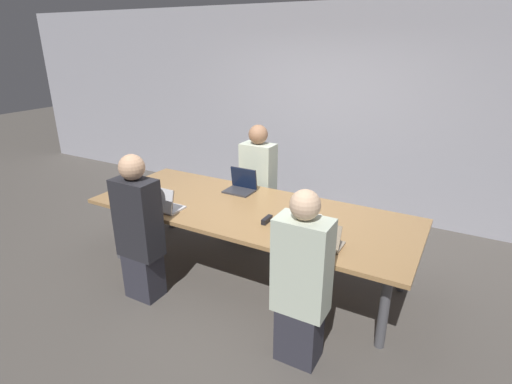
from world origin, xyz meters
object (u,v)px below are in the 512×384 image
(laptop_far_midleft, at_px, (241,185))
(stapler, at_px, (267,220))
(laptop_near_left, at_px, (164,204))
(person_near_left, at_px, (139,231))
(laptop_near_right, at_px, (321,239))
(person_far_midleft, at_px, (258,184))
(bottle_near_right, at_px, (297,222))
(person_near_right, at_px, (301,283))

(laptop_far_midleft, xyz_separation_m, stapler, (0.63, -0.59, -0.05))
(laptop_near_left, relative_size, person_near_left, 0.22)
(laptop_near_right, xyz_separation_m, stapler, (-0.60, 0.19, -0.04))
(laptop_far_midleft, xyz_separation_m, person_far_midleft, (-0.01, 0.41, -0.12))
(laptop_far_midleft, height_order, stapler, laptop_far_midleft)
(laptop_far_midleft, distance_m, stapler, 0.87)
(laptop_near_right, xyz_separation_m, bottle_near_right, (-0.26, 0.10, 0.05))
(bottle_near_right, height_order, laptop_far_midleft, bottle_near_right)
(person_near_left, bearing_deg, laptop_near_left, -85.48)
(laptop_near_left, bearing_deg, bottle_near_right, -173.06)
(bottle_near_right, distance_m, person_near_left, 1.44)
(laptop_near_right, xyz_separation_m, person_far_midleft, (-1.24, 1.19, -0.11))
(person_far_midleft, bearing_deg, laptop_near_left, -106.55)
(bottle_near_right, relative_size, stapler, 1.83)
(person_near_left, height_order, person_far_midleft, person_near_left)
(laptop_near_right, height_order, bottle_near_right, bottle_near_right)
(laptop_near_left, xyz_separation_m, person_far_midleft, (0.37, 1.26, -0.12))
(bottle_near_right, relative_size, person_near_left, 0.19)
(person_far_midleft, height_order, stapler, person_far_midleft)
(person_near_right, distance_m, laptop_near_left, 1.71)
(laptop_near_right, distance_m, laptop_near_left, 1.62)
(laptop_near_right, distance_m, laptop_far_midleft, 1.46)
(person_near_right, xyz_separation_m, person_near_left, (-1.62, 0.03, 0.01))
(laptop_far_midleft, distance_m, person_far_midleft, 0.42)
(person_near_right, relative_size, person_near_left, 0.99)
(laptop_near_right, distance_m, bottle_near_right, 0.29)
(person_near_right, distance_m, person_far_midleft, 2.11)
(bottle_near_right, bearing_deg, person_near_left, -157.27)
(bottle_near_right, bearing_deg, stapler, 164.88)
(laptop_far_midleft, bearing_deg, person_far_midleft, 91.34)
(laptop_near_right, relative_size, stapler, 2.31)
(person_near_left, relative_size, laptop_far_midleft, 4.41)
(bottle_near_right, height_order, laptop_near_left, bottle_near_right)
(bottle_near_right, relative_size, person_far_midleft, 0.19)
(laptop_near_right, height_order, person_near_right, person_near_right)
(laptop_near_right, height_order, stapler, laptop_near_right)
(person_near_left, distance_m, stapler, 1.18)
(person_near_right, xyz_separation_m, laptop_far_midleft, (-1.27, 1.27, 0.13))
(bottle_near_right, bearing_deg, laptop_far_midleft, 144.77)
(laptop_near_left, xyz_separation_m, stapler, (1.02, 0.26, -0.05))
(person_near_left, distance_m, person_far_midleft, 1.68)
(laptop_near_left, relative_size, person_far_midleft, 0.22)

